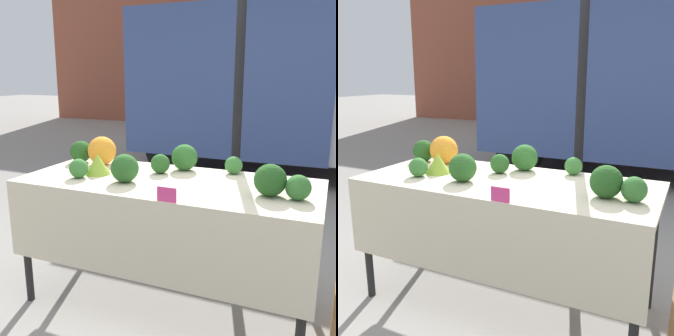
{
  "view_description": "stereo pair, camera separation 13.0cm",
  "coord_description": "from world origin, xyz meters",
  "views": [
    {
      "loc": [
        0.94,
        -2.21,
        1.53
      ],
      "look_at": [
        0.0,
        0.0,
        0.94
      ],
      "focal_mm": 42.0,
      "sensor_mm": 36.0,
      "label": 1
    },
    {
      "loc": [
        1.06,
        -2.16,
        1.53
      ],
      "look_at": [
        0.0,
        0.0,
        0.94
      ],
      "focal_mm": 42.0,
      "sensor_mm": 36.0,
      "label": 2
    }
  ],
  "objects": [
    {
      "name": "ground_plane",
      "position": [
        0.0,
        0.0,
        0.0
      ],
      "size": [
        40.0,
        40.0,
        0.0
      ],
      "primitive_type": "plane",
      "color": "gray"
    },
    {
      "name": "building_facade",
      "position": [
        0.0,
        9.3,
        2.74
      ],
      "size": [
        16.0,
        0.6,
        5.47
      ],
      "color": "brown",
      "rests_on": "ground_plane"
    },
    {
      "name": "tent_pole",
      "position": [
        0.26,
        0.74,
        1.3
      ],
      "size": [
        0.07,
        0.07,
        2.6
      ],
      "color": "black",
      "rests_on": "ground_plane"
    },
    {
      "name": "parked_truck",
      "position": [
        -0.11,
        4.07,
        1.3
      ],
      "size": [
        4.16,
        1.97,
        2.46
      ],
      "color": "#384C84",
      "rests_on": "ground_plane"
    },
    {
      "name": "market_table",
      "position": [
        0.0,
        -0.07,
        0.75
      ],
      "size": [
        1.88,
        0.82,
        0.86
      ],
      "color": "beige",
      "rests_on": "ground_plane"
    },
    {
      "name": "orange_cauliflower",
      "position": [
        -0.62,
        0.22,
        0.97
      ],
      "size": [
        0.21,
        0.21,
        0.21
      ],
      "color": "orange",
      "rests_on": "market_table"
    },
    {
      "name": "romanesco_head",
      "position": [
        -0.49,
        -0.04,
        0.93
      ],
      "size": [
        0.17,
        0.17,
        0.14
      ],
      "color": "#93B238",
      "rests_on": "market_table"
    },
    {
      "name": "broccoli_head_0",
      "position": [
        -0.23,
        -0.14,
        0.95
      ],
      "size": [
        0.18,
        0.18,
        0.18
      ],
      "color": "#285B23",
      "rests_on": "market_table"
    },
    {
      "name": "broccoli_head_1",
      "position": [
        -0.0,
        0.29,
        0.95
      ],
      "size": [
        0.18,
        0.18,
        0.18
      ],
      "color": "#2D6628",
      "rests_on": "market_table"
    },
    {
      "name": "broccoli_head_2",
      "position": [
        0.8,
        -0.09,
        0.93
      ],
      "size": [
        0.14,
        0.14,
        0.14
      ],
      "color": "#336B2D",
      "rests_on": "market_table"
    },
    {
      "name": "broccoli_head_3",
      "position": [
        0.34,
        0.32,
        0.92
      ],
      "size": [
        0.12,
        0.12,
        0.12
      ],
      "color": "#387533",
      "rests_on": "market_table"
    },
    {
      "name": "broccoli_head_4",
      "position": [
        0.65,
        -0.08,
        0.95
      ],
      "size": [
        0.18,
        0.18,
        0.18
      ],
      "color": "#23511E",
      "rests_on": "market_table"
    },
    {
      "name": "broccoli_head_5",
      "position": [
        -0.12,
        0.15,
        0.93
      ],
      "size": [
        0.13,
        0.13,
        0.13
      ],
      "color": "#285B23",
      "rests_on": "market_table"
    },
    {
      "name": "broccoli_head_6",
      "position": [
        -0.82,
        0.22,
        0.94
      ],
      "size": [
        0.16,
        0.16,
        0.16
      ],
      "color": "#23511E",
      "rests_on": "market_table"
    },
    {
      "name": "broccoli_head_7",
      "position": [
        -0.56,
        -0.17,
        0.92
      ],
      "size": [
        0.13,
        0.13,
        0.13
      ],
      "color": "#387533",
      "rests_on": "market_table"
    },
    {
      "name": "price_sign",
      "position": [
        0.16,
        -0.4,
        0.9
      ],
      "size": [
        0.11,
        0.01,
        0.08
      ],
      "color": "#E53D84",
      "rests_on": "market_table"
    }
  ]
}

